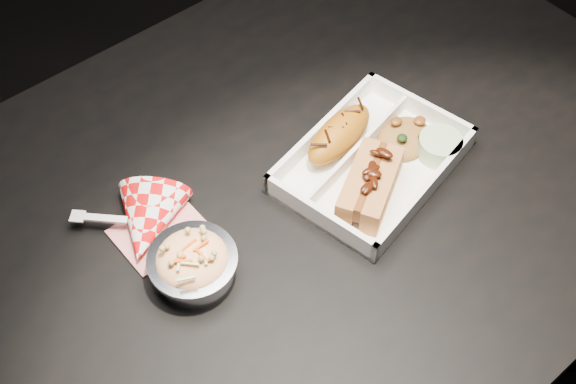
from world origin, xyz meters
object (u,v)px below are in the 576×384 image
at_px(food_tray, 371,164).
at_px(foil_coleslaw_cup, 193,263).
at_px(dining_table, 284,230).
at_px(hotdog, 370,184).
at_px(fried_pastry, 339,134).
at_px(napkin_fork, 147,224).

xyz_separation_m(food_tray, foil_coleslaw_cup, (-0.29, 0.02, 0.02)).
relative_size(dining_table, hotdog, 8.83).
xyz_separation_m(hotdog, foil_coleslaw_cup, (-0.25, 0.05, -0.00)).
xyz_separation_m(food_tray, fried_pastry, (-0.01, 0.05, 0.02)).
xyz_separation_m(food_tray, hotdog, (-0.04, -0.04, 0.02)).
height_order(fried_pastry, foil_coleslaw_cup, foil_coleslaw_cup).
relative_size(food_tray, fried_pastry, 2.21).
relative_size(foil_coleslaw_cup, napkin_fork, 0.73).
bearing_deg(fried_pastry, foil_coleslaw_cup, -172.25).
bearing_deg(hotdog, foil_coleslaw_cup, 138.64).
bearing_deg(food_tray, fried_pastry, 90.00).
bearing_deg(dining_table, food_tray, -20.63).
height_order(hotdog, foil_coleslaw_cup, same).
distance_m(dining_table, food_tray, 0.16).
height_order(dining_table, foil_coleslaw_cup, foil_coleslaw_cup).
bearing_deg(food_tray, hotdog, -149.23).
distance_m(dining_table, napkin_fork, 0.21).
height_order(fried_pastry, hotdog, hotdog).
relative_size(hotdog, napkin_fork, 0.90).
bearing_deg(food_tray, napkin_fork, 147.79).
bearing_deg(foil_coleslaw_cup, food_tray, -3.37).
bearing_deg(foil_coleslaw_cup, hotdog, -11.96).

